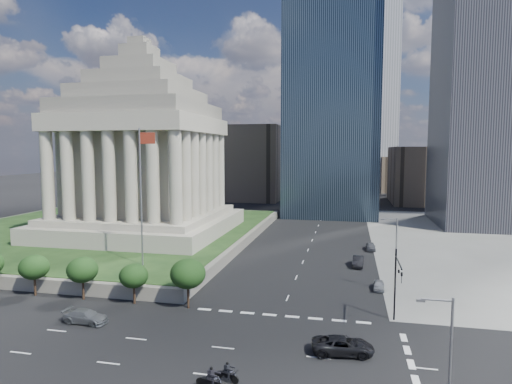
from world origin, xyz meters
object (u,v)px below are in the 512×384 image
(war_memorial, at_px, (142,137))
(motorcycle_lead, at_px, (210,378))
(flagpole, at_px, (142,189))
(parked_sedan_near, at_px, (379,285))
(motorcycle_trail, at_px, (226,372))
(parked_sedan_far, at_px, (371,247))
(parked_sedan_mid, at_px, (358,262))
(traffic_signal_ne, at_px, (397,278))
(street_lamp_south, at_px, (447,368))
(street_lamp_north, at_px, (395,250))
(pickup_truck, at_px, (343,345))
(suv_grey, at_px, (86,316))

(war_memorial, bearing_deg, motorcycle_lead, -58.14)
(flagpole, distance_m, parked_sedan_near, 35.64)
(motorcycle_lead, height_order, motorcycle_trail, motorcycle_lead)
(parked_sedan_far, bearing_deg, parked_sedan_mid, -102.53)
(traffic_signal_ne, relative_size, motorcycle_lead, 3.10)
(motorcycle_lead, bearing_deg, street_lamp_south, -1.02)
(motorcycle_lead, bearing_deg, parked_sedan_mid, 85.83)
(flagpole, distance_m, street_lamp_north, 35.95)
(pickup_truck, bearing_deg, street_lamp_south, -160.97)
(pickup_truck, xyz_separation_m, parked_sedan_near, (4.39, 19.63, -0.17))
(street_lamp_north, xyz_separation_m, pickup_truck, (-6.22, -18.77, -4.87))
(flagpole, distance_m, parked_sedan_mid, 35.76)
(motorcycle_trail, bearing_deg, war_memorial, 137.58)
(suv_grey, height_order, motorcycle_trail, motorcycle_trail)
(pickup_truck, xyz_separation_m, parked_sedan_mid, (1.89, 31.05, -0.01))
(flagpole, xyz_separation_m, street_lamp_north, (35.16, 1.00, -7.45))
(suv_grey, bearing_deg, traffic_signal_ne, -76.23)
(pickup_truck, xyz_separation_m, suv_grey, (-27.34, 1.22, -0.06))
(motorcycle_lead, bearing_deg, suv_grey, 163.93)
(street_lamp_south, bearing_deg, street_lamp_north, 90.00)
(flagpole, bearing_deg, street_lamp_south, -40.47)
(parked_sedan_near, distance_m, motorcycle_lead, 31.41)
(motorcycle_trail, bearing_deg, street_lamp_north, 73.38)
(street_lamp_north, relative_size, parked_sedan_near, 2.77)
(flagpole, xyz_separation_m, street_lamp_south, (35.16, -30.00, -7.45))
(parked_sedan_near, distance_m, parked_sedan_mid, 11.69)
(suv_grey, xyz_separation_m, parked_sedan_mid, (29.24, 29.83, 0.05))
(motorcycle_lead, xyz_separation_m, motorcycle_trail, (0.89, 1.41, -0.11))
(war_memorial, relative_size, motorcycle_lead, 15.13)
(parked_sedan_near, bearing_deg, street_lamp_north, -22.16)
(flagpole, height_order, parked_sedan_far, flagpole)
(flagpole, relative_size, parked_sedan_mid, 4.22)
(parked_sedan_mid, height_order, motorcycle_lead, motorcycle_lead)
(motorcycle_trail, bearing_deg, suv_grey, 170.30)
(suv_grey, height_order, motorcycle_lead, motorcycle_lead)
(traffic_signal_ne, xyz_separation_m, parked_sedan_far, (-1.00, 35.59, -4.53))
(parked_sedan_mid, xyz_separation_m, motorcycle_trail, (-11.00, -37.93, 0.07))
(parked_sedan_far, xyz_separation_m, motorcycle_lead, (-14.39, -51.34, 0.24))
(traffic_signal_ne, relative_size, parked_sedan_far, 1.89)
(flagpole, height_order, motorcycle_trail, flagpole)
(street_lamp_south, xyz_separation_m, parked_sedan_mid, (-4.33, 43.28, -4.88))
(flagpole, height_order, parked_sedan_near, flagpole)
(parked_sedan_far, bearing_deg, motorcycle_lead, -106.42)
(parked_sedan_near, relative_size, parked_sedan_mid, 0.76)
(suv_grey, xyz_separation_m, motorcycle_trail, (18.24, -8.10, 0.12))
(parked_sedan_far, bearing_deg, traffic_signal_ne, -89.15)
(traffic_signal_ne, height_order, street_lamp_north, street_lamp_north)
(war_memorial, bearing_deg, parked_sedan_near, -25.95)
(motorcycle_lead, bearing_deg, parked_sedan_far, 86.99)
(street_lamp_north, height_order, parked_sedan_mid, street_lamp_north)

